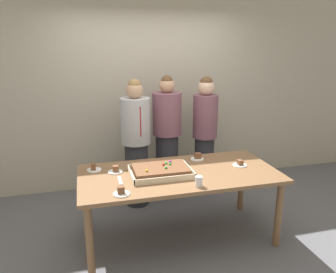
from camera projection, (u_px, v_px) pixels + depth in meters
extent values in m
plane|color=#5B5B60|center=(179.00, 237.00, 3.59)|extent=(12.00, 12.00, 0.00)
cube|color=#B2A893|center=(148.00, 83.00, 4.67)|extent=(8.00, 0.12, 3.00)
cube|color=brown|center=(179.00, 174.00, 3.39)|extent=(2.05, 0.98, 0.04)
cylinder|color=brown|center=(90.00, 242.00, 2.88)|extent=(0.07, 0.07, 0.72)
cylinder|color=brown|center=(279.00, 214.00, 3.35)|extent=(0.07, 0.07, 0.72)
cylinder|color=brown|center=(87.00, 200.00, 3.64)|extent=(0.07, 0.07, 0.72)
cylinder|color=brown|center=(241.00, 183.00, 4.11)|extent=(0.07, 0.07, 0.72)
cube|color=beige|center=(161.00, 174.00, 3.32)|extent=(0.62, 0.43, 0.01)
cube|color=beige|center=(166.00, 179.00, 3.12)|extent=(0.62, 0.01, 0.05)
cube|color=beige|center=(156.00, 164.00, 3.51)|extent=(0.62, 0.01, 0.05)
cube|color=beige|center=(131.00, 174.00, 3.24)|extent=(0.01, 0.43, 0.05)
cube|color=beige|center=(189.00, 168.00, 3.39)|extent=(0.01, 0.43, 0.05)
cube|color=brown|center=(161.00, 170.00, 3.31)|extent=(0.55, 0.36, 0.07)
sphere|color=green|center=(166.00, 163.00, 3.39)|extent=(0.03, 0.03, 0.03)
sphere|color=green|center=(170.00, 164.00, 3.36)|extent=(0.03, 0.03, 0.03)
sphere|color=purple|center=(170.00, 162.00, 3.43)|extent=(0.03, 0.03, 0.03)
sphere|color=green|center=(166.00, 168.00, 3.26)|extent=(0.03, 0.03, 0.03)
sphere|color=red|center=(163.00, 165.00, 3.34)|extent=(0.03, 0.03, 0.03)
sphere|color=yellow|center=(147.00, 171.00, 3.18)|extent=(0.03, 0.03, 0.03)
cylinder|color=white|center=(197.00, 159.00, 3.76)|extent=(0.15, 0.15, 0.01)
cube|color=brown|center=(198.00, 156.00, 3.76)|extent=(0.07, 0.06, 0.06)
cylinder|color=white|center=(240.00, 165.00, 3.57)|extent=(0.15, 0.15, 0.01)
cube|color=brown|center=(240.00, 162.00, 3.57)|extent=(0.05, 0.07, 0.05)
cylinder|color=white|center=(94.00, 170.00, 3.43)|extent=(0.15, 0.15, 0.01)
cube|color=brown|center=(93.00, 166.00, 3.42)|extent=(0.05, 0.06, 0.07)
cylinder|color=white|center=(122.00, 194.00, 2.89)|extent=(0.15, 0.15, 0.01)
cube|color=brown|center=(121.00, 190.00, 2.88)|extent=(0.06, 0.05, 0.06)
cylinder|color=white|center=(115.00, 172.00, 3.38)|extent=(0.15, 0.15, 0.01)
cube|color=brown|center=(116.00, 169.00, 3.38)|extent=(0.06, 0.06, 0.06)
cylinder|color=white|center=(199.00, 181.00, 3.04)|extent=(0.07, 0.07, 0.10)
cube|color=silver|center=(120.00, 181.00, 3.17)|extent=(0.03, 0.20, 0.01)
cylinder|color=#28282D|center=(167.00, 166.00, 4.45)|extent=(0.30, 0.30, 0.89)
cylinder|color=#7A4C5B|center=(167.00, 114.00, 4.25)|extent=(0.38, 0.38, 0.55)
sphere|color=tan|center=(167.00, 86.00, 4.15)|extent=(0.20, 0.20, 0.20)
sphere|color=brown|center=(167.00, 81.00, 4.14)|extent=(0.15, 0.15, 0.15)
cylinder|color=#28282D|center=(137.00, 174.00, 4.23)|extent=(0.29, 0.29, 0.84)
cylinder|color=#B2B2B7|center=(135.00, 121.00, 4.04)|extent=(0.37, 0.37, 0.57)
cube|color=maroon|center=(139.00, 122.00, 3.88)|extent=(0.04, 0.02, 0.36)
sphere|color=tan|center=(135.00, 90.00, 3.94)|extent=(0.21, 0.21, 0.21)
sphere|color=olive|center=(134.00, 86.00, 3.92)|extent=(0.16, 0.16, 0.16)
cylinder|color=#28282D|center=(204.00, 165.00, 4.58)|extent=(0.27, 0.27, 0.81)
cylinder|color=#7A4C5B|center=(205.00, 116.00, 4.39)|extent=(0.33, 0.33, 0.58)
sphere|color=beige|center=(206.00, 87.00, 4.29)|extent=(0.22, 0.22, 0.22)
sphere|color=brown|center=(206.00, 83.00, 4.27)|extent=(0.17, 0.17, 0.17)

